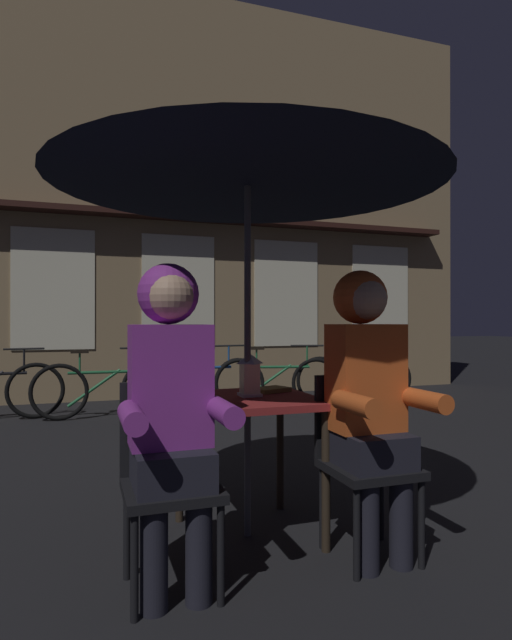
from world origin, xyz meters
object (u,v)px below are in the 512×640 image
(bicycle_fourth, at_px, (200,383))
(bicycle_furthest, at_px, (354,378))
(lantern, at_px, (250,374))
(person_left_hooded, at_px, (171,391))
(cafe_table, at_px, (247,416))
(bicycle_fifth, at_px, (278,382))
(bicycle_third, at_px, (105,389))
(chair_left, at_px, (169,471))
(chair_right, at_px, (362,453))
(person_right_hooded, at_px, (368,382))
(patio_umbrella, at_px, (248,151))
(book, at_px, (271,390))

(bicycle_fourth, relative_size, bicycle_furthest, 1.01)
(lantern, distance_m, person_left_hooded, 0.67)
(cafe_table, height_order, bicycle_fifth, bicycle_fifth)
(bicycle_third, bearing_deg, bicycle_fourth, 8.28)
(chair_left, distance_m, bicycle_fourth, 4.39)
(cafe_table, distance_m, chair_right, 0.62)
(bicycle_third, bearing_deg, bicycle_furthest, 0.55)
(cafe_table, bearing_deg, chair_right, -37.55)
(bicycle_fifth, xyz_separation_m, bicycle_furthest, (1.17, 0.05, 0.00))
(chair_right, height_order, person_right_hooded, person_right_hooded)
(chair_left, xyz_separation_m, chair_right, (0.96, 0.00, 0.00))
(chair_left, distance_m, person_left_hooded, 0.36)
(bicycle_third, bearing_deg, patio_umbrella, -81.14)
(bicycle_fourth, relative_size, book, 8.39)
(chair_left, relative_size, bicycle_third, 0.52)
(bicycle_third, relative_size, book, 8.40)
(chair_left, bearing_deg, bicycle_furthest, 51.52)
(patio_umbrella, xyz_separation_m, person_left_hooded, (-0.48, -0.43, -1.21))
(bicycle_fourth, relative_size, bicycle_fifth, 1.02)
(bicycle_fourth, xyz_separation_m, bicycle_furthest, (2.17, -0.14, 0.00))
(lantern, xyz_separation_m, chair_left, (-0.50, -0.39, -0.37))
(lantern, bearing_deg, bicycle_fifth, 66.54)
(lantern, relative_size, bicycle_furthest, 0.14)
(lantern, bearing_deg, person_left_hooded, -138.27)
(bicycle_third, distance_m, bicycle_furthest, 3.36)
(patio_umbrella, distance_m, bicycle_third, 4.12)
(chair_right, distance_m, person_right_hooded, 0.36)
(patio_umbrella, xyz_separation_m, chair_right, (0.48, -0.37, -1.57))
(person_left_hooded, distance_m, bicycle_fourth, 4.47)
(chair_right, distance_m, bicycle_third, 4.21)
(book, bearing_deg, chair_right, -80.27)
(cafe_table, relative_size, person_left_hooded, 0.53)
(bicycle_third, bearing_deg, cafe_table, -81.14)
(chair_right, height_order, bicycle_fourth, chair_right)
(chair_left, height_order, bicycle_third, chair_left)
(person_right_hooded, bearing_deg, bicycle_fifth, 74.61)
(chair_right, distance_m, bicycle_fourth, 4.25)
(cafe_table, xyz_separation_m, book, (0.19, 0.15, 0.11))
(lantern, relative_size, book, 1.16)
(lantern, height_order, bicycle_fourth, lantern)
(bicycle_furthest, relative_size, book, 8.31)
(bicycle_third, xyz_separation_m, bicycle_furthest, (3.36, 0.03, 0.00))
(patio_umbrella, xyz_separation_m, bicycle_third, (-0.58, 3.71, -1.71))
(bicycle_furthest, bearing_deg, chair_right, -119.30)
(patio_umbrella, height_order, bicycle_third, patio_umbrella)
(chair_left, bearing_deg, person_right_hooded, -3.39)
(chair_right, relative_size, bicycle_third, 0.52)
(patio_umbrella, relative_size, bicycle_furthest, 1.39)
(bicycle_furthest, bearing_deg, chair_left, -128.48)
(lantern, distance_m, bicycle_fourth, 3.94)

